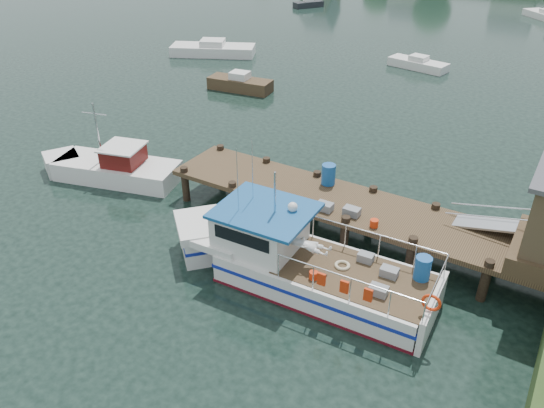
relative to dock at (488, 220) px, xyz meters
The scene contains 8 objects.
ground_plane 6.89m from the dock, behind, with size 160.00×160.00×0.00m, color black.
dock is the anchor object (origin of this frame).
lobster_boat 6.66m from the dock, 145.66° to the right, with size 10.15×3.29×4.81m.
work_boat 16.45m from the dock, behind, with size 6.95×3.59×3.66m.
moored_rowboat 21.96m from the dock, 146.73° to the left, with size 4.47×2.00×1.26m.
moored_a 31.03m from the dock, 144.27° to the left, with size 7.03×4.97×1.23m.
moored_b 25.18m from the dock, 112.72° to the left, with size 4.62×2.26×0.98m.
moored_e 48.88m from the dock, 125.05° to the left, with size 2.81×3.57×0.96m.
Camera 1 is at (8.13, -16.41, 11.76)m, focal length 35.00 mm.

